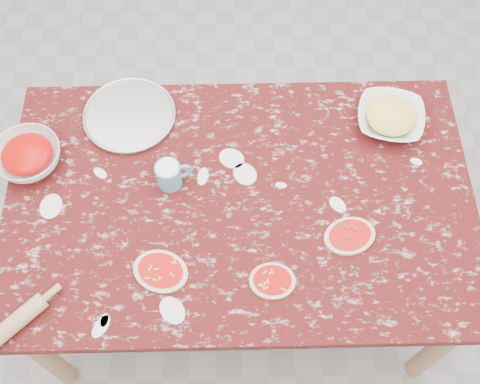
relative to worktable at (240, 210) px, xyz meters
name	(u,v)px	position (x,y,z in m)	size (l,w,h in m)	color
ground	(240,277)	(0.00, 0.00, -0.67)	(4.00, 4.00, 0.00)	gray
worktable	(240,210)	(0.00, 0.00, 0.00)	(1.60, 1.00, 0.75)	#3E0E0F
pizza_tray	(130,116)	(-0.40, 0.35, 0.09)	(0.33, 0.33, 0.01)	#B2B2B7
sauce_bowl	(28,157)	(-0.73, 0.16, 0.12)	(0.24, 0.24, 0.07)	white
cheese_bowl	(390,118)	(0.55, 0.30, 0.11)	(0.24, 0.24, 0.06)	white
flour_mug	(170,174)	(-0.24, 0.07, 0.13)	(0.12, 0.08, 0.10)	#5BA3C2
pizza_left	(161,271)	(-0.26, -0.26, 0.09)	(0.22, 0.19, 0.02)	beige
pizza_mid	(272,281)	(0.10, -0.30, 0.09)	(0.15, 0.13, 0.02)	beige
pizza_right	(350,236)	(0.36, -0.15, 0.09)	(0.20, 0.18, 0.02)	beige
rolling_pin	(7,329)	(-0.70, -0.44, 0.11)	(0.05, 0.05, 0.27)	tan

